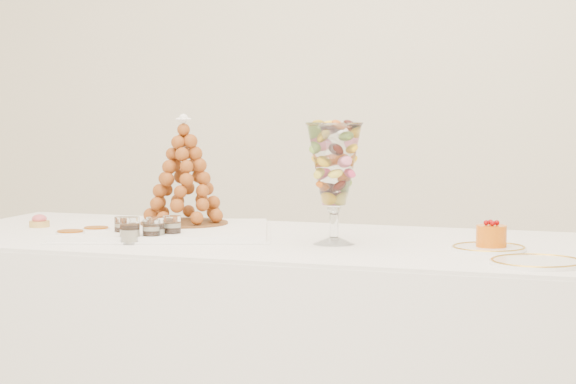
% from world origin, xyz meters
% --- Properties ---
extents(buffet_table, '(2.18, 0.96, 0.81)m').
position_xyz_m(buffet_table, '(-0.04, 0.24, 0.41)').
color(buffet_table, white).
rests_on(buffet_table, ground).
extents(lace_tray, '(0.72, 0.62, 0.02)m').
position_xyz_m(lace_tray, '(-0.42, 0.25, 0.83)').
color(lace_tray, white).
rests_on(lace_tray, buffet_table).
extents(macaron_vase, '(0.15, 0.15, 0.34)m').
position_xyz_m(macaron_vase, '(0.12, 0.17, 1.03)').
color(macaron_vase, white).
rests_on(macaron_vase, buffet_table).
extents(cake_plate, '(0.20, 0.20, 0.01)m').
position_xyz_m(cake_plate, '(0.55, 0.16, 0.82)').
color(cake_plate, white).
rests_on(cake_plate, buffet_table).
extents(spare_plate, '(0.23, 0.23, 0.01)m').
position_xyz_m(spare_plate, '(0.69, -0.06, 0.82)').
color(spare_plate, white).
rests_on(spare_plate, buffet_table).
extents(pink_tart, '(0.06, 0.06, 0.04)m').
position_xyz_m(pink_tart, '(-0.86, 0.31, 0.83)').
color(pink_tart, tan).
rests_on(pink_tart, buffet_table).
extents(verrine_a, '(0.05, 0.05, 0.06)m').
position_xyz_m(verrine_a, '(-0.49, 0.12, 0.85)').
color(verrine_a, white).
rests_on(verrine_a, buffet_table).
extents(verrine_b, '(0.05, 0.05, 0.07)m').
position_xyz_m(verrine_b, '(-0.37, 0.07, 0.85)').
color(verrine_b, white).
rests_on(verrine_b, buffet_table).
extents(verrine_c, '(0.06, 0.06, 0.07)m').
position_xyz_m(verrine_c, '(-0.34, 0.12, 0.85)').
color(verrine_c, white).
rests_on(verrine_c, buffet_table).
extents(verrine_d, '(0.06, 0.06, 0.07)m').
position_xyz_m(verrine_d, '(-0.43, 0.02, 0.85)').
color(verrine_d, white).
rests_on(verrine_d, buffet_table).
extents(verrine_e, '(0.06, 0.06, 0.07)m').
position_xyz_m(verrine_e, '(-0.38, 0.05, 0.85)').
color(verrine_e, white).
rests_on(verrine_e, buffet_table).
extents(ramekin_back, '(0.08, 0.08, 0.02)m').
position_xyz_m(ramekin_back, '(-0.59, 0.14, 0.83)').
color(ramekin_back, white).
rests_on(ramekin_back, buffet_table).
extents(ramekin_front, '(0.08, 0.08, 0.03)m').
position_xyz_m(ramekin_front, '(-0.62, 0.03, 0.83)').
color(ramekin_front, white).
rests_on(ramekin_front, buffet_table).
extents(croquembouche, '(0.27, 0.27, 0.33)m').
position_xyz_m(croquembouche, '(-0.39, 0.35, 1.00)').
color(croquembouche, brown).
rests_on(croquembouche, lace_tray).
extents(mousse_cake, '(0.08, 0.08, 0.07)m').
position_xyz_m(mousse_cake, '(0.55, 0.17, 0.85)').
color(mousse_cake, '#D9610A').
rests_on(mousse_cake, cake_plate).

